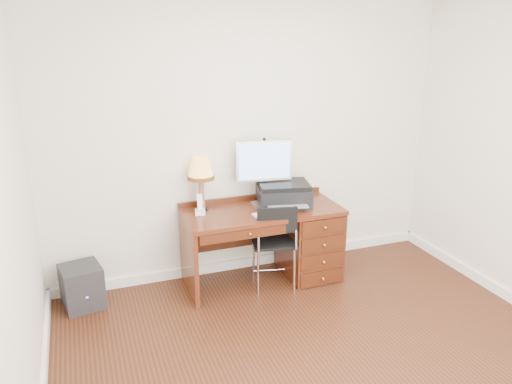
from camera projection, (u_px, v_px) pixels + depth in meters
name	position (u px, v px, depth m)	size (l,w,h in m)	color
ground	(329.00, 364.00, 3.73)	(4.00, 4.00, 0.00)	black
room_shell	(294.00, 315.00, 4.27)	(4.00, 4.00, 4.00)	silver
desk	(292.00, 237.00, 4.96)	(1.50, 0.67, 0.75)	#562312
monitor	(264.00, 164.00, 4.78)	(0.55, 0.20, 0.63)	silver
keyboard	(272.00, 213.00, 4.63)	(0.37, 0.11, 0.01)	white
mouse_pad	(282.00, 207.00, 4.77)	(0.24, 0.24, 0.05)	black
printer	(284.00, 194.00, 4.85)	(0.57, 0.48, 0.22)	black
leg_lamp	(201.00, 171.00, 4.61)	(0.25, 0.25, 0.52)	black
phone	(200.00, 208.00, 4.60)	(0.11, 0.11, 0.19)	white
pen_cup	(301.00, 196.00, 4.96)	(0.08, 0.08, 0.11)	black
chair	(276.00, 237.00, 4.68)	(0.49, 0.49, 0.86)	black
equipment_box	(82.00, 286.00, 4.45)	(0.33, 0.33, 0.39)	black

